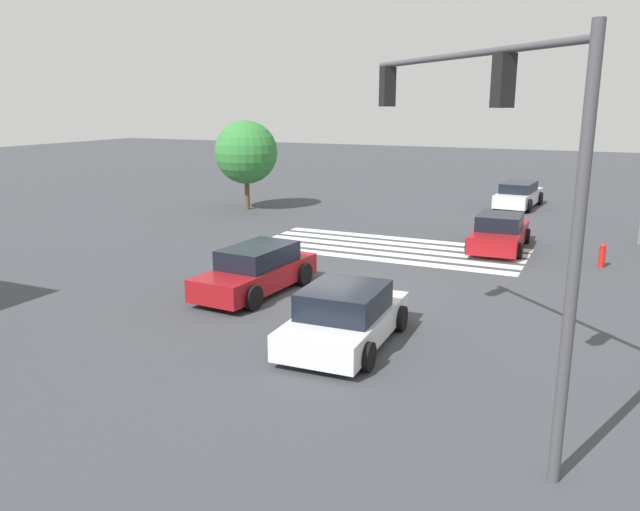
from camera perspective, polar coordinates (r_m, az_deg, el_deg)
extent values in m
plane|color=#3D3F44|center=(19.11, 0.00, -3.32)|extent=(130.43, 130.43, 0.00)
cube|color=silver|center=(26.69, 7.63, 1.51)|extent=(10.52, 0.60, 0.01)
cube|color=silver|center=(25.81, 6.99, 1.11)|extent=(10.52, 0.60, 0.01)
cube|color=silver|center=(24.93, 6.31, 0.68)|extent=(10.52, 0.60, 0.01)
cube|color=silver|center=(24.06, 5.58, 0.21)|extent=(10.52, 0.60, 0.01)
cube|color=silver|center=(23.19, 4.79, -0.28)|extent=(10.52, 0.60, 0.01)
cylinder|color=#47474C|center=(9.45, 22.21, -1.21)|extent=(0.18, 0.18, 6.68)
cylinder|color=#47474C|center=(11.76, 12.73, 17.42)|extent=(4.63, 4.63, 0.12)
cube|color=black|center=(10.67, 16.42, 15.08)|extent=(0.40, 0.40, 0.84)
sphere|color=red|center=(10.80, 15.90, 15.10)|extent=(0.16, 0.16, 0.16)
cube|color=black|center=(14.26, 6.19, 15.08)|extent=(0.40, 0.40, 0.84)
sphere|color=gold|center=(14.41, 5.90, 15.07)|extent=(0.16, 0.16, 0.16)
cube|color=maroon|center=(18.97, -5.87, -1.87)|extent=(1.97, 4.63, 0.66)
cube|color=black|center=(18.93, -5.67, 0.03)|extent=(1.67, 2.57, 0.58)
cylinder|color=black|center=(17.44, -6.14, -3.86)|extent=(0.27, 0.72, 0.71)
cylinder|color=black|center=(18.44, -10.54, -3.04)|extent=(0.27, 0.72, 0.71)
cylinder|color=black|center=(19.71, -1.47, -1.71)|extent=(0.27, 0.72, 0.71)
cylinder|color=black|center=(20.60, -5.62, -1.09)|extent=(0.27, 0.72, 0.71)
cube|color=silver|center=(36.31, 17.70, 5.07)|extent=(2.09, 4.92, 0.68)
cube|color=black|center=(36.08, 17.72, 5.99)|extent=(1.75, 2.85, 0.52)
cylinder|color=black|center=(37.95, 16.86, 5.22)|extent=(0.28, 0.73, 0.72)
cylinder|color=black|center=(37.61, 19.47, 4.95)|extent=(0.28, 0.73, 0.72)
cylinder|color=black|center=(35.09, 15.76, 4.63)|extent=(0.28, 0.73, 0.72)
cylinder|color=black|center=(34.72, 18.57, 4.34)|extent=(0.28, 0.73, 0.72)
cube|color=maroon|center=(25.64, 16.08, 1.71)|extent=(1.94, 4.68, 0.66)
cube|color=black|center=(25.32, 16.11, 2.99)|extent=(1.68, 2.02, 0.58)
cylinder|color=black|center=(27.20, 14.53, 2.06)|extent=(0.24, 0.61, 0.61)
cylinder|color=black|center=(26.99, 18.39, 1.71)|extent=(0.24, 0.61, 0.61)
cylinder|color=black|center=(24.42, 13.46, 0.82)|extent=(0.24, 0.61, 0.61)
cylinder|color=black|center=(24.20, 17.76, 0.42)|extent=(0.24, 0.61, 0.61)
cube|color=silver|center=(15.00, 2.32, -6.24)|extent=(2.12, 4.33, 0.61)
cube|color=black|center=(14.72, 2.22, -4.08)|extent=(1.84, 2.17, 0.63)
cylinder|color=black|center=(16.56, 0.67, -4.87)|extent=(0.24, 0.65, 0.64)
cylinder|color=black|center=(15.95, 7.38, -5.72)|extent=(0.24, 0.65, 0.64)
cylinder|color=black|center=(14.30, -3.36, -7.98)|extent=(0.24, 0.65, 0.64)
cylinder|color=black|center=(13.59, 4.34, -9.18)|extent=(0.24, 0.65, 0.64)
cylinder|color=brown|center=(34.09, -6.67, 5.60)|extent=(0.26, 0.26, 1.65)
sphere|color=#337F38|center=(33.85, -6.78, 9.36)|extent=(3.34, 3.34, 3.34)
cylinder|color=red|center=(23.96, 24.36, -0.17)|extent=(0.22, 0.22, 0.70)
sphere|color=red|center=(23.87, 24.45, 0.78)|extent=(0.20, 0.20, 0.20)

